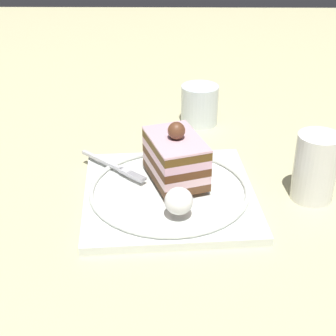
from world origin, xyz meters
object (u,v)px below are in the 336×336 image
Objects in this scene: cake_slice at (176,157)px; drink_glass_near at (315,170)px; fork at (114,166)px; drink_glass_far at (199,107)px; dessert_plate at (168,193)px; whipped_cream_dollop at (179,201)px.

cake_slice reaches higher than drink_glass_near.
fork is 0.24m from drink_glass_far.
drink_glass_near is (0.19, -0.02, -0.01)m from cake_slice.
cake_slice is 0.19m from drink_glass_near.
dessert_plate is at bearing -112.51° from cake_slice.
drink_glass_far is (-0.15, 0.25, -0.01)m from drink_glass_near.
drink_glass_far is at bearing 82.86° from whipped_cream_dollop.
cake_slice is (0.01, 0.03, 0.04)m from dessert_plate.
whipped_cream_dollop reaches higher than dessert_plate.
cake_slice is at bearing 67.49° from dessert_plate.
dessert_plate is at bearing -33.32° from fork.
cake_slice is 1.67× the size of drink_glass_far.
cake_slice is 1.15× the size of fork.
dessert_plate is 0.26m from drink_glass_far.
drink_glass_near is (0.28, -0.05, 0.02)m from fork.
drink_glass_near is 1.35× the size of drink_glass_far.
whipped_cream_dollop is 0.20m from drink_glass_near.
drink_glass_far reaches higher than whipped_cream_dollop.
dessert_plate is 0.20m from drink_glass_near.
whipped_cream_dollop is 0.51× the size of drink_glass_far.
dessert_plate is at bearing -102.02° from drink_glass_far.
fork is 0.29m from drink_glass_near.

